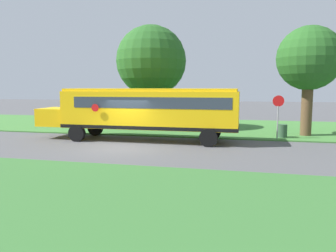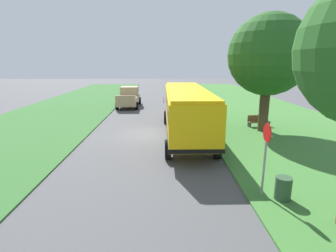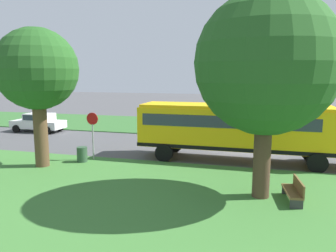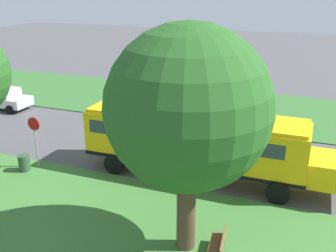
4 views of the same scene
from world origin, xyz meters
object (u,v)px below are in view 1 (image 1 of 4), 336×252
oak_tree_beside_bus (151,62)px  stop_sign (278,112)px  school_bus (145,109)px  park_bench (137,122)px  oak_tree_roadside_mid (307,60)px  trash_bin (282,132)px

oak_tree_beside_bus → stop_sign: 10.20m
school_bus → stop_sign: 8.13m
school_bus → park_bench: (-5.66, -2.41, -1.45)m
stop_sign → park_bench: stop_sign is taller
oak_tree_beside_bus → oak_tree_roadside_mid: bearing=82.0°
oak_tree_beside_bus → trash_bin: 10.86m
oak_tree_roadside_mid → trash_bin: bearing=-50.2°
school_bus → oak_tree_roadside_mid: size_ratio=1.74×
oak_tree_roadside_mid → park_bench: oak_tree_roadside_mid is taller
stop_sign → trash_bin: (-0.59, 0.37, -1.29)m
park_bench → trash_bin: (2.95, 10.63, -0.02)m
oak_tree_roadside_mid → trash_bin: oak_tree_roadside_mid is taller
oak_tree_beside_bus → stop_sign: bearing=69.6°
trash_bin → school_bus: bearing=-71.8°
trash_bin → oak_tree_roadside_mid: bearing=129.8°
school_bus → oak_tree_roadside_mid: oak_tree_roadside_mid is taller
oak_tree_roadside_mid → park_bench: (-1.72, -12.10, -4.49)m
school_bus → park_bench: 6.32m
oak_tree_roadside_mid → park_bench: size_ratio=4.34×
school_bus → oak_tree_roadside_mid: 10.90m
oak_tree_roadside_mid → oak_tree_beside_bus: bearing=-98.0°
school_bus → stop_sign: school_bus is taller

